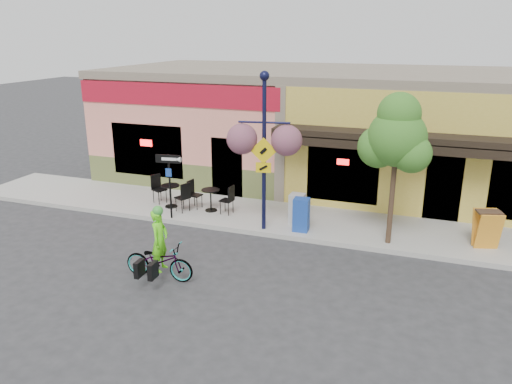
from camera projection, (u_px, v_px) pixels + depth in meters
ground at (278, 246)px, 14.46m from camera, size 90.00×90.00×0.00m
sidewalk at (296, 220)px, 16.23m from camera, size 24.00×3.00×0.15m
curb at (283, 236)px, 14.93m from camera, size 24.00×0.12×0.15m
building at (332, 125)px, 20.49m from camera, size 18.20×8.20×4.50m
bicycle at (159, 261)px, 12.42m from camera, size 1.84×0.71×0.95m
cyclist_rider at (160, 250)px, 12.31m from camera, size 0.40×0.59×1.58m
lamp_post at (264, 153)px, 14.62m from camera, size 1.60×0.87×4.75m
one_way_sign at (170, 187)px, 15.89m from camera, size 0.83×0.29×2.12m
cafe_set_left at (171, 193)px, 17.08m from camera, size 1.90×1.46×1.02m
cafe_set_right at (211, 197)px, 16.72m from camera, size 1.73×1.02×0.98m
newspaper_box_blue at (301, 215)px, 15.03m from camera, size 0.48×0.43×1.02m
newspaper_box_grey at (297, 209)px, 15.59m from camera, size 0.47×0.43×0.97m
street_tree at (394, 170)px, 13.66m from camera, size 1.69×1.69×4.33m
sandwich_board at (489, 232)px, 13.65m from camera, size 0.76×0.64×1.08m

